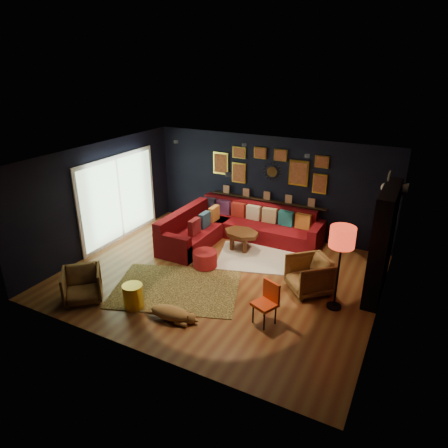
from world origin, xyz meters
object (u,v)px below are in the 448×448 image
at_px(coffee_table, 241,235).
at_px(pouf, 205,259).
at_px(armchair_left, 82,284).
at_px(gold_stool, 133,296).
at_px(orange_chair, 267,300).
at_px(dog, 170,311).
at_px(armchair_right, 309,274).
at_px(floor_lamp, 342,241).
at_px(sectional, 231,228).

xyz_separation_m(coffee_table, pouf, (-0.34, -1.19, -0.19)).
xyz_separation_m(armchair_left, gold_stool, (1.04, 0.25, -0.12)).
bearing_deg(orange_chair, pouf, 170.89).
xyz_separation_m(armchair_left, dog, (1.87, 0.25, -0.18)).
bearing_deg(pouf, armchair_right, 2.17).
xyz_separation_m(gold_stool, orange_chair, (2.42, 0.74, 0.23)).
bearing_deg(armchair_left, armchair_right, -11.66).
height_order(floor_lamp, dog, floor_lamp).
bearing_deg(dog, armchair_right, 42.50).
xyz_separation_m(pouf, orange_chair, (2.00, -1.27, 0.26)).
xyz_separation_m(pouf, floor_lamp, (2.98, -0.25, 1.19)).
height_order(pouf, gold_stool, gold_stool).
bearing_deg(armchair_left, sectional, 28.02).
xyz_separation_m(sectional, dog, (0.55, -3.61, -0.14)).
height_order(sectional, dog, sectional).
bearing_deg(floor_lamp, armchair_left, -155.72).
xyz_separation_m(pouf, armchair_right, (2.37, 0.09, 0.19)).
height_order(armchair_right, floor_lamp, floor_lamp).
relative_size(gold_stool, dog, 0.45).
distance_m(pouf, gold_stool, 2.04).
bearing_deg(sectional, armchair_right, -31.20).
relative_size(gold_stool, floor_lamp, 0.29).
distance_m(coffee_table, pouf, 1.25).
bearing_deg(sectional, floor_lamp, -30.83).
relative_size(armchair_right, gold_stool, 1.68).
height_order(coffee_table, floor_lamp, floor_lamp).
distance_m(armchair_right, gold_stool, 3.49).
bearing_deg(orange_chair, armchair_right, 98.04).
relative_size(gold_stool, orange_chair, 0.60).
bearing_deg(gold_stool, armchair_right, 36.91).
bearing_deg(dog, orange_chair, 20.39).
height_order(armchair_right, orange_chair, armchair_right).
distance_m(armchair_left, floor_lamp, 4.97).
xyz_separation_m(sectional, gold_stool, (-0.28, -3.61, -0.08)).
bearing_deg(dog, gold_stool, 175.68).
distance_m(armchair_left, orange_chair, 3.60).
height_order(coffee_table, orange_chair, orange_chair).
bearing_deg(gold_stool, orange_chair, 16.92).
distance_m(pouf, floor_lamp, 3.22).
bearing_deg(floor_lamp, sectional, 149.17).
distance_m(coffee_table, gold_stool, 3.29).
bearing_deg(armchair_left, floor_lamp, -18.83).
height_order(coffee_table, dog, coffee_table).
height_order(pouf, orange_chair, orange_chair).
bearing_deg(armchair_right, orange_chair, -57.24).
bearing_deg(pouf, floor_lamp, -4.80).
xyz_separation_m(coffee_table, dog, (0.07, -3.19, -0.21)).
bearing_deg(sectional, dog, -81.27).
height_order(armchair_left, armchair_right, armchair_right).
bearing_deg(dog, coffee_table, 86.91).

